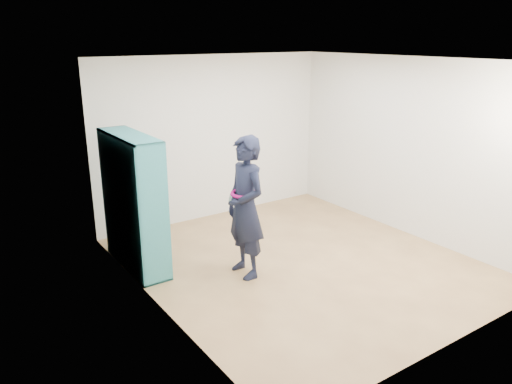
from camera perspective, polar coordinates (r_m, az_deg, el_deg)
floor at (r=6.71m, az=5.09°, el=-7.99°), size 4.50×4.50×0.00m
ceiling at (r=6.06m, az=5.77°, el=14.79°), size 4.50×4.50×0.00m
wall_left at (r=5.25m, az=-11.65°, el=-0.36°), size 0.02×4.50×2.60m
wall_right at (r=7.66m, az=17.05°, el=4.85°), size 0.02×4.50×2.60m
wall_back at (r=8.07m, az=-4.88°, el=6.17°), size 4.00×0.02×2.60m
wall_front at (r=4.83m, az=22.67°, el=-2.99°), size 4.00×0.02×2.60m
bookshelf at (r=6.47m, az=-14.00°, el=-1.42°), size 0.38×1.30×1.73m
person at (r=6.04m, az=-1.21°, el=-1.77°), size 0.44×0.66×1.77m
smartphone at (r=6.00m, az=-2.89°, el=-0.76°), size 0.02×0.11×0.14m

